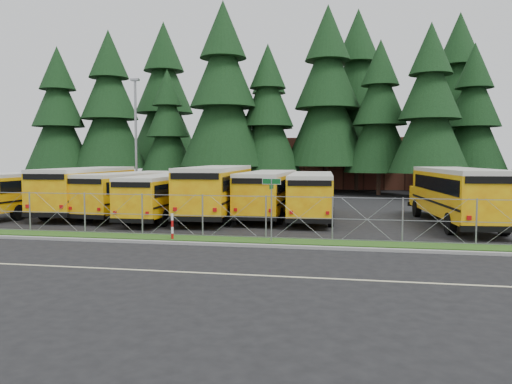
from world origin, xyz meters
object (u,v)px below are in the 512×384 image
bus_0 (34,193)px  bus_1 (90,191)px  bus_5 (269,195)px  street_sign (271,196)px  bus_4 (218,192)px  light_standard (136,136)px  striped_bollard (172,227)px  bus_3 (164,197)px  bus_east (456,197)px  bus_2 (133,194)px  bus_6 (312,196)px

bus_0 → bus_1: 3.65m
bus_5 → street_sign: bearing=-79.7°
bus_4 → light_standard: bearing=133.2°
bus_0 → striped_bollard: bearing=-31.6°
bus_3 → street_sign: (7.59, -6.82, 0.70)m
bus_east → street_sign: bus_east is taller
bus_3 → light_standard: size_ratio=1.00×
bus_2 → bus_3: 2.84m
bus_1 → street_sign: 15.79m
bus_2 → bus_3: bearing=-18.5°
bus_1 → bus_2: (3.19, -0.39, -0.13)m
bus_5 → striped_bollard: bus_5 is taller
bus_2 → bus_5: 8.61m
bus_0 → street_sign: bearing=-23.7°
bus_3 → bus_5: bearing=19.5°
bus_6 → bus_east: bus_east is taller
striped_bollard → bus_east: bearing=29.0°
bus_1 → bus_east: bus_east is taller
bus_5 → bus_east: bearing=-8.9°
bus_3 → bus_4: (2.93, 1.46, 0.25)m
bus_2 → bus_east: size_ratio=0.89×
street_sign → bus_4: bearing=119.3°
bus_0 → bus_6: (18.00, 0.76, 0.01)m
bus_5 → bus_6: size_ratio=1.02×
light_standard → bus_2: bearing=-67.0°
bus_4 → bus_east: bus_4 is taller
bus_5 → light_standard: bearing=146.5°
street_sign → bus_0: bearing=155.5°
bus_0 → striped_bollard: size_ratio=8.75×
bus_1 → bus_3: bearing=-18.7°
bus_1 → bus_5: bearing=-0.2°
bus_5 → bus_3: bearing=-159.7°
bus_1 → bus_5: bus_1 is taller
bus_2 → bus_east: bearing=4.6°
bus_east → striped_bollard: (-13.50, -7.49, -0.96)m
striped_bollard → bus_4: bearing=91.1°
bus_4 → bus_0: bearing=179.7°
street_sign → light_standard: (-14.12, 17.37, 3.47)m
bus_5 → bus_east: bus_east is taller
bus_4 → striped_bollard: bus_4 is taller
bus_2 → bus_3: size_ratio=1.04×
bus_0 → bus_5: bus_5 is taller
bus_5 → street_sign: 9.17m
bus_east → striped_bollard: bus_east is taller
bus_2 → light_standard: bearing=119.7°
bus_east → bus_1: bearing=172.0°
bus_0 → bus_1: size_ratio=0.91×
striped_bollard → light_standard: bearing=118.8°
bus_1 → striped_bollard: size_ratio=9.66×
bus_6 → striped_bollard: bearing=-125.9°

